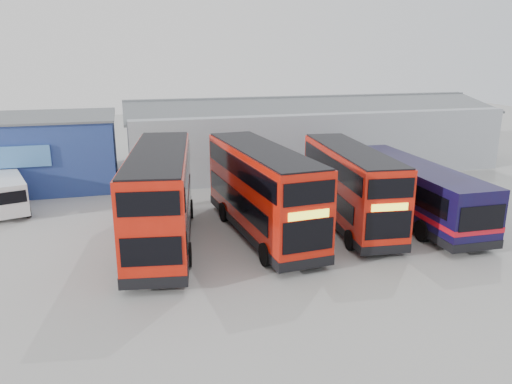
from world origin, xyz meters
name	(u,v)px	position (x,y,z in m)	size (l,w,h in m)	color
ground_plane	(292,262)	(0.00, 0.00, 0.00)	(120.00, 120.00, 0.00)	gray
office_block	(29,151)	(-14.00, 17.99, 2.58)	(12.30, 8.32, 5.12)	navy
maintenance_shed	(305,134)	(8.00, 20.00, 2.60)	(30.50, 12.00, 5.89)	#959AA2
double_decker_left	(161,199)	(-5.68, 3.87, 2.44)	(4.46, 11.86, 4.91)	red
double_decker_centre	(262,192)	(-0.38, 3.92, 2.37)	(3.74, 11.45, 4.76)	red
double_decker_right	(350,187)	(4.83, 4.18, 2.21)	(3.45, 10.66, 4.43)	red
single_decker_blue	(412,192)	(8.83, 4.20, 1.64)	(3.11, 12.26, 3.31)	black
panel_van	(5,193)	(-14.53, 11.64, 1.24)	(3.34, 5.41, 2.21)	white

